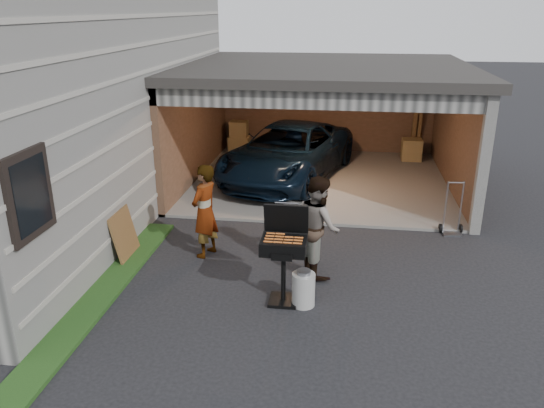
% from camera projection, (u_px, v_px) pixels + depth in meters
% --- Properties ---
extents(ground, '(80.00, 80.00, 0.00)m').
position_uv_depth(ground, '(244.00, 316.00, 7.58)').
color(ground, black).
rests_on(ground, ground).
extents(groundcover_strip, '(0.50, 8.00, 0.06)m').
position_uv_depth(groundcover_strip, '(60.00, 342.00, 6.93)').
color(groundcover_strip, '#193814').
rests_on(groundcover_strip, ground).
extents(garage, '(6.80, 6.30, 2.90)m').
position_uv_depth(garage, '(324.00, 105.00, 13.13)').
color(garage, '#605E59').
rests_on(garage, ground).
extents(minivan, '(3.46, 5.27, 1.35)m').
position_uv_depth(minivan, '(288.00, 154.00, 13.32)').
color(minivan, black).
rests_on(minivan, ground).
extents(woman, '(0.59, 0.71, 1.67)m').
position_uv_depth(woman, '(205.00, 211.00, 9.17)').
color(woman, '#ACC0D8').
rests_on(woman, ground).
extents(man, '(0.90, 1.00, 1.67)m').
position_uv_depth(man, '(318.00, 226.00, 8.55)').
color(man, '#50331F').
rests_on(man, ground).
extents(bbq_grill, '(0.66, 0.58, 1.46)m').
position_uv_depth(bbq_grill, '(284.00, 248.00, 7.67)').
color(bbq_grill, black).
rests_on(bbq_grill, ground).
extents(propane_tank, '(0.34, 0.34, 0.51)m').
position_uv_depth(propane_tank, '(303.00, 289.00, 7.78)').
color(propane_tank, '#B7B8B3').
rests_on(propane_tank, ground).
extents(plywood_panel, '(0.22, 0.78, 0.86)m').
position_uv_depth(plywood_panel, '(124.00, 235.00, 9.20)').
color(plywood_panel, brown).
rests_on(plywood_panel, ground).
extents(hand_truck, '(0.45, 0.35, 1.05)m').
position_uv_depth(hand_truck, '(452.00, 224.00, 10.28)').
color(hand_truck, slate).
rests_on(hand_truck, ground).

